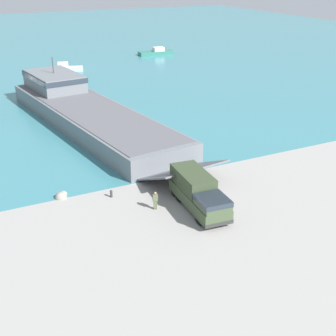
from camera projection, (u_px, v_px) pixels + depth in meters
name	position (u px, v px, depth m)	size (l,w,h in m)	color
ground_plane	(198.00, 201.00, 43.15)	(240.00, 240.00, 0.00)	gray
water_surface	(12.00, 47.00, 121.68)	(240.00, 180.00, 0.01)	teal
landing_craft	(84.00, 109.00, 64.20)	(13.42, 42.95, 7.26)	slate
military_truck	(199.00, 192.00, 41.32)	(3.31, 8.27, 3.03)	#3D4C33
soldier_on_ramp	(155.00, 199.00, 41.32)	(0.49, 0.34, 1.73)	#566042
moored_boat_b	(65.00, 68.00, 94.62)	(7.09, 3.75, 1.84)	#B7BABF
moored_boat_c	(156.00, 52.00, 111.76)	(8.54, 3.15, 1.75)	#2D7060
mooring_bollard	(111.00, 193.00, 43.75)	(0.26, 0.26, 0.73)	#333338
shoreline_rock_a	(63.00, 195.00, 44.34)	(0.80, 0.80, 0.80)	gray
shoreline_rock_b	(61.00, 198.00, 43.77)	(1.12, 1.12, 1.12)	gray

